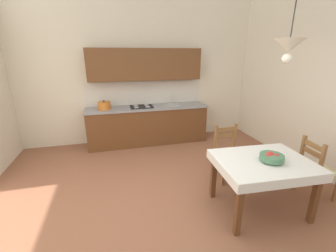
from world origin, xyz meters
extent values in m
cube|color=#935B42|center=(0.00, 0.00, -0.05)|extent=(6.12, 6.13, 0.10)
cube|color=silver|center=(0.00, 2.82, 2.09)|extent=(6.12, 0.12, 4.18)
cube|color=brown|center=(0.09, 2.45, 0.43)|extent=(2.78, 0.60, 0.86)
cube|color=gray|center=(0.09, 2.44, 0.88)|extent=(2.81, 0.63, 0.04)
cube|color=silver|center=(0.09, 2.75, 1.18)|extent=(2.78, 0.01, 0.55)
cube|color=brown|center=(0.09, 2.58, 1.85)|extent=(2.56, 0.34, 0.70)
cube|color=black|center=(0.09, 2.18, 0.04)|extent=(2.74, 0.02, 0.09)
cylinder|color=silver|center=(0.71, 2.45, 0.90)|extent=(0.34, 0.34, 0.02)
cylinder|color=silver|center=(0.71, 2.59, 1.01)|extent=(0.02, 0.02, 0.22)
cube|color=black|center=(-0.05, 2.45, 0.91)|extent=(0.52, 0.42, 0.01)
cylinder|color=silver|center=(-0.18, 2.35, 0.92)|extent=(0.11, 0.11, 0.01)
cylinder|color=silver|center=(0.08, 2.35, 0.92)|extent=(0.11, 0.11, 0.01)
cylinder|color=silver|center=(-0.18, 2.55, 0.92)|extent=(0.11, 0.11, 0.01)
cylinder|color=silver|center=(0.08, 2.55, 0.92)|extent=(0.11, 0.11, 0.01)
cylinder|color=orange|center=(-0.89, 2.43, 0.98)|extent=(0.28, 0.28, 0.15)
cylinder|color=orange|center=(-0.89, 2.43, 1.06)|extent=(0.29, 0.29, 0.02)
sphere|color=black|center=(-0.89, 2.43, 1.08)|extent=(0.04, 0.04, 0.04)
cube|color=brown|center=(1.14, -0.37, 0.74)|extent=(1.21, 0.95, 0.02)
cube|color=brown|center=(0.60, -0.72, 0.36)|extent=(0.07, 0.07, 0.73)
cube|color=brown|center=(1.63, -0.79, 0.36)|extent=(0.07, 0.07, 0.73)
cube|color=brown|center=(0.65, 0.04, 0.36)|extent=(0.07, 0.07, 0.73)
cube|color=brown|center=(1.68, -0.03, 0.36)|extent=(0.07, 0.07, 0.73)
cube|color=white|center=(1.14, -0.37, 0.75)|extent=(1.27, 1.01, 0.00)
cube|color=white|center=(1.11, -0.84, 0.69)|extent=(1.21, 0.08, 0.12)
cube|color=white|center=(1.17, 0.09, 0.69)|extent=(1.21, 0.08, 0.12)
cube|color=white|center=(0.53, -0.34, 0.69)|extent=(0.07, 0.94, 0.12)
cube|color=white|center=(1.74, -0.41, 0.69)|extent=(0.07, 0.94, 0.12)
cube|color=#D1BC89|center=(1.13, 0.46, 0.43)|extent=(0.43, 0.43, 0.04)
cube|color=olive|center=(1.31, 0.27, 0.21)|extent=(0.05, 0.05, 0.41)
cube|color=olive|center=(0.95, 0.28, 0.21)|extent=(0.05, 0.05, 0.41)
cube|color=olive|center=(1.32, 0.63, 0.46)|extent=(0.05, 0.05, 0.93)
cube|color=olive|center=(0.96, 0.64, 0.46)|extent=(0.05, 0.05, 0.93)
cube|color=olive|center=(1.14, 0.64, 0.84)|extent=(0.32, 0.03, 0.07)
cube|color=olive|center=(1.14, 0.64, 0.74)|extent=(0.32, 0.03, 0.07)
cube|color=#D1BC89|center=(2.16, -0.34, 0.43)|extent=(0.46, 0.46, 0.04)
cube|color=olive|center=(2.36, -0.18, 0.21)|extent=(0.05, 0.05, 0.41)
cube|color=olive|center=(2.33, -0.53, 0.21)|extent=(0.05, 0.05, 0.41)
cube|color=olive|center=(2.00, -0.14, 0.46)|extent=(0.05, 0.05, 0.93)
cube|color=olive|center=(1.97, -0.50, 0.46)|extent=(0.05, 0.05, 0.93)
cube|color=olive|center=(1.98, -0.32, 0.84)|extent=(0.05, 0.32, 0.07)
cube|color=olive|center=(1.98, -0.32, 0.74)|extent=(0.05, 0.32, 0.07)
cylinder|color=#4C7F5B|center=(1.20, -0.43, 0.77)|extent=(0.17, 0.17, 0.02)
cylinder|color=#4C7F5B|center=(1.20, -0.43, 0.81)|extent=(0.30, 0.30, 0.07)
sphere|color=red|center=(1.15, -0.42, 0.82)|extent=(0.09, 0.09, 0.09)
sphere|color=red|center=(1.26, -0.45, 0.82)|extent=(0.08, 0.08, 0.08)
sphere|color=red|center=(1.20, -0.40, 0.83)|extent=(0.10, 0.10, 0.10)
cylinder|color=black|center=(1.17, -0.46, 2.49)|extent=(0.01, 0.01, 0.57)
cone|color=silver|center=(1.17, -0.46, 2.17)|extent=(0.32, 0.32, 0.14)
sphere|color=white|center=(1.17, -0.46, 2.03)|extent=(0.11, 0.11, 0.11)
camera|label=1|loc=(-0.74, -2.58, 2.08)|focal=23.67mm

